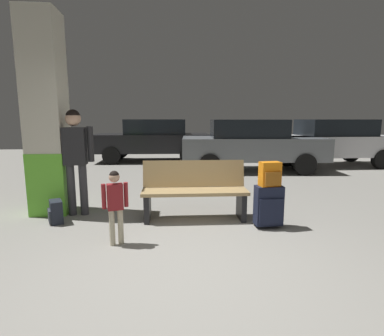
% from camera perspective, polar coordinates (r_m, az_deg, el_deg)
% --- Properties ---
extents(ground_plane, '(18.00, 18.00, 0.10)m').
position_cam_1_polar(ground_plane, '(7.02, -3.31, -3.71)').
color(ground_plane, gray).
extents(structural_pillar, '(0.57, 0.57, 3.16)m').
position_cam_1_polar(structural_pillar, '(5.35, -25.88, 8.81)').
color(structural_pillar, '#66C633').
rests_on(structural_pillar, ground_plane).
extents(bench, '(1.61, 0.57, 0.89)m').
position_cam_1_polar(bench, '(4.64, 0.48, -4.26)').
color(bench, tan).
rests_on(bench, ground_plane).
extents(suitcase, '(0.39, 0.24, 0.60)m').
position_cam_1_polar(suitcase, '(4.40, 14.35, -6.95)').
color(suitcase, '#191E33').
rests_on(suitcase, ground_plane).
extents(backpack_bright, '(0.30, 0.22, 0.34)m').
position_cam_1_polar(backpack_bright, '(4.30, 14.60, -1.18)').
color(backpack_bright, orange).
rests_on(backpack_bright, suitcase).
extents(child, '(0.30, 0.18, 0.92)m').
position_cam_1_polar(child, '(3.75, -14.41, -5.87)').
color(child, beige).
rests_on(child, ground_plane).
extents(adult, '(0.57, 0.23, 1.68)m').
position_cam_1_polar(adult, '(5.04, -21.32, 3.02)').
color(adult, '#38383D').
rests_on(adult, ground_plane).
extents(backpack_dark_floor, '(0.28, 0.32, 0.34)m').
position_cam_1_polar(backpack_dark_floor, '(4.93, -24.46, -7.61)').
color(backpack_dark_floor, '#1E232D').
rests_on(backpack_dark_floor, ground_plane).
extents(parked_car_near, '(4.22, 2.05, 1.51)m').
position_cam_1_polar(parked_car_near, '(9.08, 11.09, 4.57)').
color(parked_car_near, slate).
rests_on(parked_car_near, ground_plane).
extents(parked_car_far, '(4.16, 1.91, 1.51)m').
position_cam_1_polar(parked_car_far, '(11.05, -7.44, 5.49)').
color(parked_car_far, black).
rests_on(parked_car_far, ground_plane).
extents(parked_car_side, '(4.11, 1.81, 1.51)m').
position_cam_1_polar(parked_car_side, '(10.88, 24.74, 4.65)').
color(parked_car_side, silver).
rests_on(parked_car_side, ground_plane).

